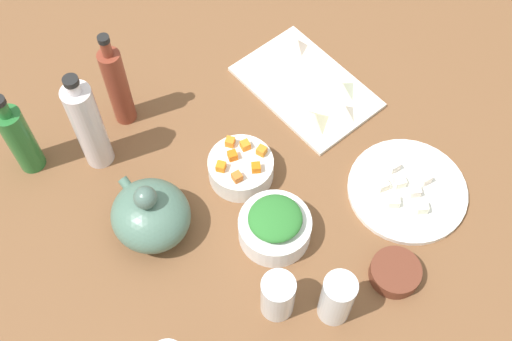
{
  "coord_description": "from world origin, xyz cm",
  "views": [
    {
      "loc": [
        -50.16,
        43.33,
        117.46
      ],
      "look_at": [
        0.0,
        0.0,
        8.0
      ],
      "focal_mm": 44.01,
      "sensor_mm": 36.0,
      "label": 1
    }
  ],
  "objects": [
    {
      "name": "teapot",
      "position": [
        5.54,
        22.38,
        8.63
      ],
      "size": [
        17.52,
        15.39,
        14.81
      ],
      "color": "#4D7160",
      "rests_on": "tabletop"
    },
    {
      "name": "plate_tofu",
      "position": [
        -22.22,
        -22.51,
        3.6
      ],
      "size": [
        24.87,
        24.87,
        1.2
      ],
      "primitive_type": "cylinder",
      "color": "white",
      "rests_on": "tabletop"
    },
    {
      "name": "carrot_cube_2",
      "position": [
        2.34,
        -3.55,
        9.17
      ],
      "size": [
        2.28,
        2.28,
        1.8
      ],
      "primitive_type": "cube",
      "rotation": [
        0.0,
        0.0,
        1.89
      ],
      "color": "orange",
      "rests_on": "bowl_carrots"
    },
    {
      "name": "carrot_cube_5",
      "position": [
        4.83,
        5.24,
        9.17
      ],
      "size": [
        2.5,
        2.5,
        1.8
      ],
      "primitive_type": "cube",
      "rotation": [
        0.0,
        0.0,
        0.6
      ],
      "color": "orange",
      "rests_on": "bowl_carrots"
    },
    {
      "name": "dumpling_3",
      "position": [
        0.27,
        -26.33,
        5.31
      ],
      "size": [
        4.8,
        4.19,
        2.63
      ],
      "primitive_type": "pyramid",
      "rotation": [
        0.0,
        0.0,
        6.24
      ],
      "color": "beige",
      "rests_on": "cutting_board"
    },
    {
      "name": "carrot_cube_6",
      "position": [
        8.25,
        0.34,
        9.17
      ],
      "size": [
        2.49,
        2.49,
        1.8
      ],
      "primitive_type": "cube",
      "rotation": [
        0.0,
        0.0,
        2.14
      ],
      "color": "orange",
      "rests_on": "bowl_carrots"
    },
    {
      "name": "tofu_cube_0",
      "position": [
        -23.77,
        -22.5,
        5.3
      ],
      "size": [
        3.06,
        3.06,
        2.2
      ],
      "primitive_type": "cube",
      "rotation": [
        0.0,
        0.0,
        0.97
      ],
      "color": "white",
      "rests_on": "plate_tofu"
    },
    {
      "name": "bottle_2",
      "position": [
        35.05,
        33.02,
        12.34
      ],
      "size": [
        5.49,
        5.49,
        22.26
      ],
      "color": "#266B2F",
      "rests_on": "tabletop"
    },
    {
      "name": "bottle_0",
      "position": [
        26.83,
        21.25,
        14.78
      ],
      "size": [
        5.98,
        5.98,
        26.34
      ],
      "color": "silver",
      "rests_on": "tabletop"
    },
    {
      "name": "bowl_greens",
      "position": [
        -11.54,
        5.09,
        5.86
      ],
      "size": [
        14.43,
        14.43,
        5.71
      ],
      "primitive_type": "cylinder",
      "color": "white",
      "rests_on": "tabletop"
    },
    {
      "name": "carrot_cube_0",
      "position": [
        0.82,
        4.33,
        9.17
      ],
      "size": [
        2.03,
        2.03,
        1.8
      ],
      "primitive_type": "cube",
      "rotation": [
        0.0,
        0.0,
        3.0
      ],
      "color": "orange",
      "rests_on": "bowl_carrots"
    },
    {
      "name": "dumpling_0",
      "position": [
        2.85,
        -19.48,
        5.57
      ],
      "size": [
        6.65,
        6.7,
        3.14
      ],
      "primitive_type": "pyramid",
      "rotation": [
        0.0,
        0.0,
        4.46
      ],
      "color": "beige",
      "rests_on": "cutting_board"
    },
    {
      "name": "dumpling_1",
      "position": [
        21.29,
        -31.41,
        5.58
      ],
      "size": [
        5.07,
        5.2,
        3.16
      ],
      "primitive_type": "pyramid",
      "rotation": [
        0.0,
        0.0,
        1.23
      ],
      "color": "beige",
      "rests_on": "cutting_board"
    },
    {
      "name": "carrot_cube_3",
      "position": [
        5.35,
        1.77,
        9.17
      ],
      "size": [
        2.32,
        2.32,
        1.8
      ],
      "primitive_type": "cube",
      "rotation": [
        0.0,
        0.0,
        2.78
      ],
      "color": "orange",
      "rests_on": "bowl_carrots"
    },
    {
      "name": "bowl_carrots",
      "position": [
        3.55,
        1.12,
        5.63
      ],
      "size": [
        13.69,
        13.69,
        5.27
      ],
      "primitive_type": "cylinder",
      "color": "white",
      "rests_on": "tabletop"
    },
    {
      "name": "bowl_small_side",
      "position": [
        -33.19,
        -6.57,
        4.64
      ],
      "size": [
        9.78,
        9.78,
        3.28
      ],
      "primitive_type": "cylinder",
      "color": "brown",
      "rests_on": "tabletop"
    },
    {
      "name": "tofu_cube_1",
      "position": [
        -16.78,
        -23.7,
        5.3
      ],
      "size": [
        2.56,
        2.56,
        2.2
      ],
      "primitive_type": "cube",
      "rotation": [
        0.0,
        0.0,
        2.96
      ],
      "color": "white",
      "rests_on": "plate_tofu"
    },
    {
      "name": "tofu_cube_6",
      "position": [
        -27.31,
        -20.77,
        5.3
      ],
      "size": [
        3.08,
        3.08,
        2.2
      ],
      "primitive_type": "cube",
      "rotation": [
        0.0,
        0.0,
        2.49
      ],
      "color": "silver",
      "rests_on": "plate_tofu"
    },
    {
      "name": "carrot_cube_4",
      "position": [
        0.41,
        -0.34,
        9.17
      ],
      "size": [
        2.5,
        2.5,
        1.8
      ],
      "primitive_type": "cube",
      "rotation": [
        0.0,
        0.0,
        2.54
      ],
      "color": "orange",
      "rests_on": "bowl_carrots"
    },
    {
      "name": "drinking_glass_1",
      "position": [
        -22.95,
        14.62,
        8.52
      ],
      "size": [
        6.31,
        6.31,
        11.04
      ],
      "primitive_type": "cylinder",
      "color": "white",
      "rests_on": "tabletop"
    },
    {
      "name": "tofu_cube_3",
      "position": [
        -22.61,
        -17.45,
        5.3
      ],
      "size": [
        3.1,
        3.1,
        2.2
      ],
      "primitive_type": "cube",
      "rotation": [
        0.0,
        0.0,
        0.86
      ],
      "color": "silver",
      "rests_on": "plate_tofu"
    },
    {
      "name": "tofu_cube_4",
      "position": [
        -20.32,
        -21.78,
        5.3
      ],
      "size": [
        2.94,
        2.94,
        2.2
      ],
      "primitive_type": "cube",
      "rotation": [
        0.0,
        0.0,
        1.12
      ],
      "color": "silver",
      "rests_on": "plate_tofu"
    },
    {
      "name": "dumpling_2",
      "position": [
        5.02,
        -30.21,
        5.42
      ],
      "size": [
        5.17,
        5.7,
        2.85
      ],
      "primitive_type": "pyramid",
      "rotation": [
        0.0,
        0.0,
        1.57
      ],
      "color": "beige",
      "rests_on": "cutting_board"
    },
    {
      "name": "tofu_cube_5",
      "position": [
        -18.47,
        -18.58,
        5.3
      ],
      "size": [
        2.76,
        2.76,
        2.2
      ],
      "primitive_type": "cube",
      "rotation": [
        0.0,
        0.0,
        1.27
      ],
      "color": "#F4E6CE",
      "rests_on": "plate_tofu"
    },
    {
      "name": "drinking_glass_2",
      "position": [
        -30.49,
        7.19,
        9.59
      ],
      "size": [
        6.09,
        6.09,
        13.18
      ],
      "primitive_type": "cylinder",
      "color": "white",
      "rests_on": "tabletop"
    },
    {
      "name": "tabletop",
      "position": [
        0.0,
        0.0,
        1.5
      ],
      "size": [
        190.0,
        190.0,
        3.0
      ],
      "primitive_type": "cube",
      "color": "brown",
      "rests_on": "ground"
    },
    {
      "name": "chopped_greens_mound",
      "position": [
        -11.54,
        5.09,
        10.26
      ],
      "size": [
        13.1,
        13.21,
        3.1
      ],
      "primitive_type": "ellipsoid",
      "rotation": [
        0.0,
        0.0,
        1.26
      ],
      "color": "#2D762E",
      "rests_on": "bowl_greens"
    },
    {
      "name": "bottle_1",
      "position": [
        32.19,
        10.8,
        13.93
      ],
      "size": [
        4.74,
        4.74,
        25.58
      ],
      "color": "brown",
      "rests_on": "tabletop"
    },
    {
      "name": "cutting_board",
      "position": [
        11.67,
        -25.3,
        3.5
      ],
      "size": [
        31.8,
        20.99,
        1.0
      ],
      "primitive_type": "cube",
      "rotation": [
        0.0,
        0.0,
        -0.01
      ],
      "color": "silver",
      "rests_on": "tabletop"
    },
    {
      "name": "carrot_cube_1",
      "position": [
        5.58,
        -1.85,
        9.17
      ],
      "size": [
        2.18,
        2.18,
        1.8
      ],
      "primitive_type": "cube",
      "rotation": [
        0.0,
        0.0,
        1.33
      ],
      "color": "orange",
      "rests_on": "bowl_carrots"
    },
    {
      "name": "tofu_cube_2",
      "position": [
        -23.17,
        -26.4,
        5.3
      ],
      "size": [
        2.55,
        2.55,
        2.2
      ],
      "primitive_type": "cube",
      "rotation": [
        0.0,
        0.0,
        1.39
      ],
      "color": "white",
      "rests_on": "plate_tofu"
    }
  ]
}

